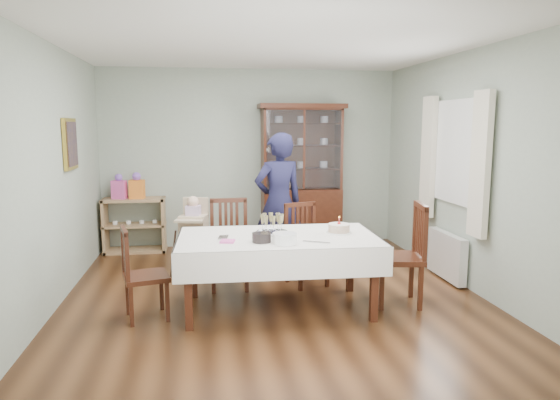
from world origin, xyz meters
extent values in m
plane|color=#593319|center=(0.00, 0.00, 0.00)|extent=(5.00, 5.00, 0.00)
plane|color=#9EAA99|center=(0.00, 2.50, 1.35)|extent=(4.50, 0.00, 4.50)
plane|color=#9EAA99|center=(-2.25, 0.00, 1.35)|extent=(0.00, 5.00, 5.00)
plane|color=#9EAA99|center=(2.25, 0.00, 1.35)|extent=(0.00, 5.00, 5.00)
plane|color=white|center=(0.00, 0.00, 2.70)|extent=(5.00, 5.00, 0.00)
cube|color=#401D10|center=(-0.01, -0.34, 0.72)|extent=(1.94, 1.12, 0.06)
cube|color=silver|center=(-0.01, -0.34, 0.76)|extent=(2.04, 1.22, 0.01)
cube|color=#401D10|center=(0.75, 2.26, 0.45)|extent=(1.20, 0.45, 0.90)
cube|color=white|center=(0.75, 2.07, 1.50)|extent=(1.12, 0.01, 1.16)
cube|color=#401D10|center=(0.75, 2.26, 2.14)|extent=(1.30, 0.48, 0.07)
cube|color=tan|center=(-1.75, 2.28, 0.02)|extent=(0.90, 0.38, 0.04)
cube|color=tan|center=(-1.75, 2.28, 0.40)|extent=(0.90, 0.38, 0.03)
cube|color=tan|center=(-1.75, 2.28, 0.78)|extent=(0.90, 0.38, 0.04)
cube|color=tan|center=(-2.17, 2.28, 0.40)|extent=(0.04, 0.38, 0.80)
cube|color=tan|center=(-1.33, 2.28, 0.40)|extent=(0.04, 0.38, 0.80)
cube|color=gold|center=(-2.22, 0.80, 1.65)|extent=(0.04, 0.48, 0.58)
cube|color=white|center=(2.22, 0.30, 1.55)|extent=(0.04, 1.02, 1.22)
cube|color=silver|center=(2.16, -0.32, 1.45)|extent=(0.07, 0.30, 1.55)
cube|color=silver|center=(2.16, 0.92, 1.45)|extent=(0.07, 0.30, 1.55)
cube|color=white|center=(2.16, 0.30, 0.30)|extent=(0.10, 0.80, 0.55)
cube|color=#401D10|center=(-0.46, 0.41, 0.46)|extent=(0.47, 0.47, 0.05)
cube|color=#401D10|center=(-0.45, 0.61, 0.74)|extent=(0.43, 0.06, 0.54)
cube|color=#401D10|center=(0.45, 0.38, 0.43)|extent=(0.52, 0.52, 0.05)
cube|color=#401D10|center=(0.40, 0.57, 0.70)|extent=(0.40, 0.15, 0.50)
cube|color=#401D10|center=(-1.30, -0.40, 0.41)|extent=(0.49, 0.49, 0.05)
cube|color=#401D10|center=(-1.48, -0.44, 0.66)|extent=(0.13, 0.38, 0.48)
cube|color=#401D10|center=(1.25, -0.39, 0.49)|extent=(0.55, 0.55, 0.05)
cube|color=#401D10|center=(1.47, -0.43, 0.78)|extent=(0.12, 0.46, 0.56)
imported|color=black|center=(0.21, 1.01, 0.89)|extent=(0.73, 0.57, 1.77)
cube|color=tan|center=(-0.87, 1.08, 0.63)|extent=(0.38, 0.36, 0.23)
cube|color=tan|center=(-0.87, 1.08, 0.82)|extent=(0.33, 0.14, 0.27)
cube|color=tan|center=(-0.87, 1.08, 0.70)|extent=(0.37, 0.23, 0.03)
cube|color=#CAABCF|center=(-0.87, 1.08, 0.78)|extent=(0.20, 0.17, 0.17)
sphere|color=beige|center=(-0.87, 1.08, 0.91)|extent=(0.14, 0.14, 0.14)
cylinder|color=silver|center=(-0.04, -0.20, 0.77)|extent=(0.32, 0.32, 0.01)
torus|color=silver|center=(-0.04, -0.20, 0.77)|extent=(0.33, 0.33, 0.01)
cylinder|color=white|center=(0.64, -0.30, 0.77)|extent=(0.26, 0.26, 0.01)
cylinder|color=brown|center=(0.64, -0.30, 0.81)|extent=(0.22, 0.22, 0.08)
cylinder|color=silver|center=(0.64, -0.30, 0.85)|extent=(0.22, 0.22, 0.01)
cylinder|color=#F24C4C|center=(0.64, -0.30, 0.89)|extent=(0.01, 0.01, 0.06)
sphere|color=yellow|center=(0.64, -0.30, 0.93)|extent=(0.02, 0.02, 0.02)
cylinder|color=black|center=(-0.20, -0.57, 0.80)|extent=(0.24, 0.24, 0.09)
cylinder|color=white|center=(0.01, -0.67, 0.81)|extent=(0.24, 0.24, 0.10)
cube|color=#DE52A6|center=(-0.52, -0.53, 0.77)|extent=(0.16, 0.16, 0.02)
cube|color=silver|center=(0.32, -0.67, 0.77)|extent=(0.25, 0.14, 0.01)
cube|color=#DE52A6|center=(-1.94, 2.26, 0.93)|extent=(0.22, 0.17, 0.27)
sphere|color=#E533B2|center=(-1.94, 2.26, 1.11)|extent=(0.11, 0.11, 0.11)
cube|color=orange|center=(-1.69, 2.26, 0.94)|extent=(0.22, 0.17, 0.27)
sphere|color=#E533B2|center=(-1.69, 2.26, 1.12)|extent=(0.12, 0.12, 0.12)
camera|label=1|loc=(-0.74, -5.19, 1.87)|focal=32.00mm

